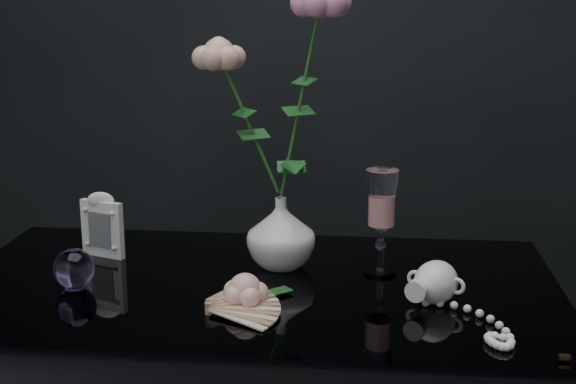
# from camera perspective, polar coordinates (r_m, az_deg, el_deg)

# --- Properties ---
(vase) EXTENTS (0.14, 0.14, 0.13)m
(vase) POSITION_cam_1_polar(r_m,az_deg,el_deg) (1.46, -0.51, -2.91)
(vase) COLOR white
(vase) RESTS_ON table
(wine_glass) EXTENTS (0.07, 0.07, 0.19)m
(wine_glass) POSITION_cam_1_polar(r_m,az_deg,el_deg) (1.43, 6.64, -2.16)
(wine_glass) COLOR white
(wine_glass) RESTS_ON table
(picture_frame) EXTENTS (0.11, 0.10, 0.13)m
(picture_frame) POSITION_cam_1_polar(r_m,az_deg,el_deg) (1.56, -13.08, -2.25)
(picture_frame) COLOR silver
(picture_frame) RESTS_ON table
(paperweight) EXTENTS (0.08, 0.08, 0.07)m
(paperweight) POSITION_cam_1_polar(r_m,az_deg,el_deg) (1.41, -14.98, -5.29)
(paperweight) COLOR #AA88DD
(paperweight) RESTS_ON table
(paper_fan) EXTENTS (0.24, 0.20, 0.02)m
(paper_fan) POSITION_cam_1_polar(r_m,az_deg,el_deg) (1.28, -5.63, -8.13)
(paper_fan) COLOR beige
(paper_fan) RESTS_ON table
(loose_rose) EXTENTS (0.15, 0.18, 0.06)m
(loose_rose) POSITION_cam_1_polar(r_m,az_deg,el_deg) (1.29, -3.08, -6.98)
(loose_rose) COLOR #F5B09E
(loose_rose) RESTS_ON table
(pearl_jar) EXTENTS (0.32, 0.33, 0.07)m
(pearl_jar) POSITION_cam_1_polar(r_m,az_deg,el_deg) (1.33, 10.47, -6.19)
(pearl_jar) COLOR white
(pearl_jar) RESTS_ON table
(roses) EXTENTS (0.26, 0.12, 0.43)m
(roses) POSITION_cam_1_polar(r_m,az_deg,el_deg) (1.41, -0.72, 7.28)
(roses) COLOR #E0A38D
(roses) RESTS_ON vase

